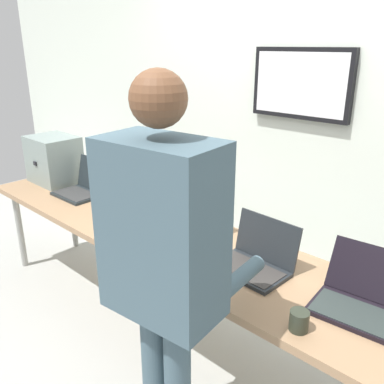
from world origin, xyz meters
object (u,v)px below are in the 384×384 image
at_px(workbench, 184,247).
at_px(equipment_box, 54,159).
at_px(laptop_station_3, 256,258).
at_px(person, 164,259).
at_px(laptop_station_2, 184,226).
at_px(coffee_mug, 299,321).
at_px(laptop_station_4, 363,298).
at_px(laptop_station_0, 83,186).
at_px(laptop_station_1, 129,204).

height_order(workbench, equipment_box, equipment_box).
xyz_separation_m(laptop_station_3, person, (0.02, -0.65, 0.27)).
bearing_deg(workbench, laptop_station_2, 133.29).
bearing_deg(laptop_station_3, laptop_station_2, 176.50).
bearing_deg(coffee_mug, laptop_station_2, 161.66).
bearing_deg(laptop_station_4, laptop_station_0, -179.43).
distance_m(laptop_station_3, person, 0.71).
relative_size(workbench, laptop_station_2, 9.33).
distance_m(laptop_station_0, laptop_station_3, 1.59).
height_order(laptop_station_0, laptop_station_4, laptop_station_0).
bearing_deg(laptop_station_2, workbench, -46.71).
bearing_deg(coffee_mug, laptop_station_4, 67.37).
relative_size(laptop_station_2, laptop_station_4, 0.94).
bearing_deg(laptop_station_1, coffee_mug, -11.90).
distance_m(laptop_station_4, coffee_mug, 0.34).
bearing_deg(laptop_station_2, person, -50.45).
height_order(workbench, laptop_station_4, laptop_station_4).
bearing_deg(person, laptop_station_0, 157.71).
height_order(equipment_box, coffee_mug, equipment_box).
height_order(laptop_station_0, laptop_station_3, laptop_station_0).
height_order(laptop_station_2, laptop_station_4, laptop_station_4).
height_order(workbench, person, person).
xyz_separation_m(laptop_station_2, laptop_station_3, (0.54, -0.03, 0.00)).
height_order(workbench, laptop_station_2, laptop_station_2).
bearing_deg(coffee_mug, laptop_station_1, 168.10).
distance_m(equipment_box, laptop_station_4, 2.55).
distance_m(laptop_station_0, laptop_station_4, 2.12).
xyz_separation_m(equipment_box, laptop_station_2, (1.47, 0.01, -0.14)).
height_order(equipment_box, laptop_station_4, equipment_box).
distance_m(workbench, laptop_station_1, 0.58).
height_order(person, coffee_mug, person).
bearing_deg(workbench, person, -50.86).
bearing_deg(person, laptop_station_3, 92.08).
distance_m(laptop_station_3, coffee_mug, 0.49).
xyz_separation_m(laptop_station_0, laptop_station_3, (1.59, -0.01, -0.00)).
relative_size(workbench, coffee_mug, 41.81).
bearing_deg(laptop_station_2, laptop_station_0, -178.70).
height_order(laptop_station_1, person, person).
relative_size(equipment_box, laptop_station_0, 1.13).
bearing_deg(laptop_station_4, laptop_station_3, -176.73).
xyz_separation_m(laptop_station_2, coffee_mug, (0.94, -0.31, -0.01)).
bearing_deg(equipment_box, laptop_station_2, 0.38).
bearing_deg(workbench, laptop_station_1, 174.32).
height_order(laptop_station_0, laptop_station_2, laptop_station_0).
bearing_deg(laptop_station_1, laptop_station_4, 0.13).
relative_size(workbench, laptop_station_1, 10.52).
bearing_deg(laptop_station_1, laptop_station_2, 0.71).
distance_m(laptop_station_4, person, 0.89).
bearing_deg(laptop_station_3, laptop_station_4, 3.27).
xyz_separation_m(equipment_box, laptop_station_0, (0.43, -0.01, -0.13)).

